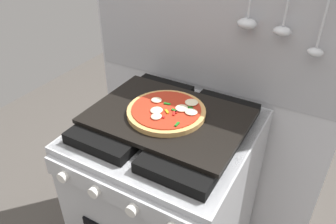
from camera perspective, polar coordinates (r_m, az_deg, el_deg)
kitchen_backsplash at (r=1.47m, az=6.54°, el=1.70°), size 1.10×0.09×1.55m
stove at (r=1.46m, az=-0.03°, el=-15.81°), size 0.60×0.64×0.90m
baking_tray at (r=1.15m, az=0.00°, el=-0.75°), size 0.54×0.38×0.02m
pizza_left at (r=1.15m, az=-0.19°, el=0.17°), size 0.28×0.28×0.03m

